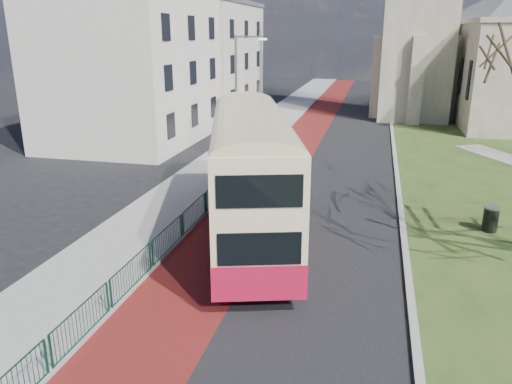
% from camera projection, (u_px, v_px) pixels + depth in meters
% --- Properties ---
extents(ground, '(160.00, 160.00, 0.00)m').
position_uv_depth(ground, '(222.00, 291.00, 16.69)').
color(ground, black).
rests_on(ground, ground).
extents(road_carriageway, '(9.00, 120.00, 0.01)m').
position_uv_depth(road_carriageway, '(327.00, 156.00, 34.88)').
color(road_carriageway, black).
rests_on(road_carriageway, ground).
extents(bus_lane, '(3.40, 120.00, 0.01)m').
position_uv_depth(bus_lane, '(289.00, 154.00, 35.48)').
color(bus_lane, '#591414').
rests_on(bus_lane, ground).
extents(pavement_west, '(4.00, 120.00, 0.12)m').
position_uv_depth(pavement_west, '(238.00, 151.00, 36.30)').
color(pavement_west, gray).
rests_on(pavement_west, ground).
extents(kerb_west, '(0.25, 120.00, 0.13)m').
position_uv_depth(kerb_west, '(265.00, 152.00, 35.86)').
color(kerb_west, '#999993').
rests_on(kerb_west, ground).
extents(kerb_east, '(0.25, 80.00, 0.13)m').
position_uv_depth(kerb_east, '(394.00, 153.00, 35.69)').
color(kerb_east, '#999993').
rests_on(kerb_east, ground).
extents(pedestrian_railing, '(0.07, 24.00, 1.12)m').
position_uv_depth(pedestrian_railing, '(183.00, 226.00, 20.88)').
color(pedestrian_railing, '#0E3E29').
rests_on(pedestrian_railing, ground).
extents(street_block_near, '(10.30, 14.30, 13.00)m').
position_uv_depth(street_block_near, '(131.00, 57.00, 38.19)').
color(street_block_near, beige).
rests_on(street_block_near, ground).
extents(street_block_far, '(10.30, 16.30, 11.50)m').
position_uv_depth(street_block_far, '(201.00, 57.00, 53.23)').
color(street_block_far, beige).
rests_on(street_block_far, ground).
extents(streetlamp, '(2.13, 0.18, 8.00)m').
position_uv_depth(streetlamp, '(238.00, 91.00, 32.92)').
color(streetlamp, gray).
rests_on(streetlamp, pavement_west).
extents(bus, '(6.31, 12.74, 5.20)m').
position_uv_depth(bus, '(250.00, 170.00, 20.15)').
color(bus, '#B11032').
rests_on(bus, ground).
extents(litter_bin, '(0.90, 0.90, 1.10)m').
position_uv_depth(litter_bin, '(491.00, 219.00, 21.52)').
color(litter_bin, black).
rests_on(litter_bin, grass_green).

